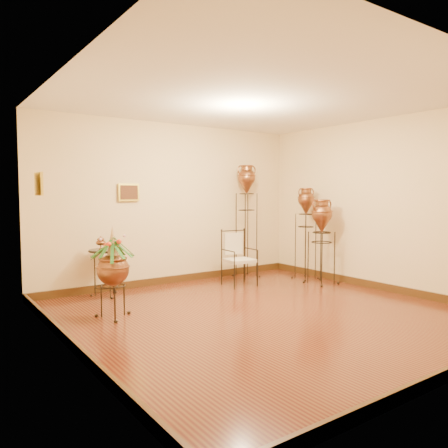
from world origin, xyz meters
TOP-DOWN VIEW (x-y plane):
  - ground at (0.00, 0.00)m, footprint 5.00×5.00m
  - room_shell at (-0.01, 0.01)m, footprint 5.02×5.02m
  - amphora_tall at (1.37, 2.15)m, footprint 0.53×0.53m
  - amphora_mid at (2.15, 1.38)m, footprint 0.41×0.41m
  - amphora_short at (2.05, 0.90)m, footprint 0.47×0.47m
  - planter_urn at (-1.71, 0.95)m, footprint 0.66×0.66m
  - armchair at (0.78, 1.59)m, footprint 0.58×0.54m
  - side_table at (-1.37, 2.15)m, footprint 0.54×0.54m

SIDE VIEW (x-z plane):
  - ground at x=0.00m, z-range 0.00..0.00m
  - side_table at x=-1.37m, z-range -0.08..0.84m
  - armchair at x=0.78m, z-range 0.00..0.95m
  - planter_urn at x=-1.71m, z-range 0.07..1.27m
  - amphora_short at x=2.05m, z-range 0.00..1.50m
  - amphora_mid at x=2.15m, z-range 0.01..1.72m
  - amphora_tall at x=1.37m, z-range 0.02..2.16m
  - room_shell at x=-0.01m, z-range 0.33..3.14m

